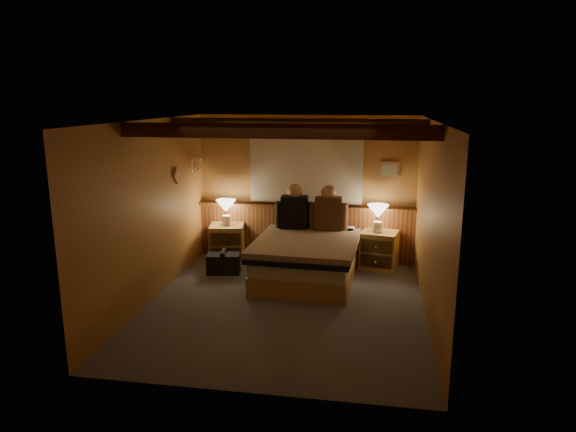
% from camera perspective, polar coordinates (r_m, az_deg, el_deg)
% --- Properties ---
extents(floor, '(4.20, 4.20, 0.00)m').
position_cam_1_polar(floor, '(6.88, -0.34, -9.83)').
color(floor, '#4D505B').
rests_on(floor, ground).
extents(ceiling, '(4.20, 4.20, 0.00)m').
position_cam_1_polar(ceiling, '(6.35, -0.37, 10.56)').
color(ceiling, tan).
rests_on(ceiling, wall_back).
extents(wall_back, '(3.60, 0.00, 3.60)m').
position_cam_1_polar(wall_back, '(8.55, 2.04, 3.10)').
color(wall_back, '#B77C42').
rests_on(wall_back, floor).
extents(wall_left, '(0.00, 4.20, 4.20)m').
position_cam_1_polar(wall_left, '(7.04, -14.96, 0.49)').
color(wall_left, '#B77C42').
rests_on(wall_left, floor).
extents(wall_right, '(0.00, 4.20, 4.20)m').
position_cam_1_polar(wall_right, '(6.46, 15.59, -0.65)').
color(wall_right, '#B77C42').
rests_on(wall_right, floor).
extents(wall_front, '(3.60, 0.00, 3.60)m').
position_cam_1_polar(wall_front, '(4.53, -4.89, -6.01)').
color(wall_front, '#B77C42').
rests_on(wall_front, floor).
extents(wainscot, '(3.60, 0.23, 0.94)m').
position_cam_1_polar(wainscot, '(8.64, 1.95, -1.64)').
color(wainscot, brown).
rests_on(wainscot, wall_back).
extents(curtain_window, '(2.18, 0.09, 1.11)m').
position_cam_1_polar(curtain_window, '(8.43, 2.00, 5.17)').
color(curtain_window, '#422210').
rests_on(curtain_window, wall_back).
extents(ceiling_beams, '(3.60, 1.65, 0.16)m').
position_cam_1_polar(ceiling_beams, '(6.50, -0.14, 9.82)').
color(ceiling_beams, '#422210').
rests_on(ceiling_beams, ceiling).
extents(coat_rail, '(0.05, 0.55, 0.24)m').
position_cam_1_polar(coat_rail, '(8.37, -10.22, 5.93)').
color(coat_rail, white).
rests_on(coat_rail, wall_left).
extents(framed_print, '(0.30, 0.04, 0.25)m').
position_cam_1_polar(framed_print, '(8.40, 11.24, 5.11)').
color(framed_print, tan).
rests_on(framed_print, wall_back).
extents(bed, '(1.55, 1.94, 0.64)m').
position_cam_1_polar(bed, '(7.68, 2.12, -4.72)').
color(bed, tan).
rests_on(bed, floor).
extents(nightstand_left, '(0.64, 0.59, 0.61)m').
position_cam_1_polar(nightstand_left, '(8.64, -6.77, -2.95)').
color(nightstand_left, tan).
rests_on(nightstand_left, floor).
extents(nightstand_right, '(0.64, 0.60, 0.60)m').
position_cam_1_polar(nightstand_right, '(8.32, 10.09, -3.73)').
color(nightstand_right, tan).
rests_on(nightstand_right, floor).
extents(lamp_left, '(0.33, 0.33, 0.43)m').
position_cam_1_polar(lamp_left, '(8.49, -6.91, 0.95)').
color(lamp_left, white).
rests_on(lamp_left, nightstand_left).
extents(lamp_right, '(0.33, 0.33, 0.44)m').
position_cam_1_polar(lamp_right, '(8.15, 9.96, 0.34)').
color(lamp_right, white).
rests_on(lamp_right, nightstand_right).
extents(person_left, '(0.61, 0.26, 0.74)m').
position_cam_1_polar(person_left, '(8.13, 0.73, 0.68)').
color(person_left, black).
rests_on(person_left, bed).
extents(person_right, '(0.61, 0.26, 0.74)m').
position_cam_1_polar(person_right, '(8.05, 4.50, 0.53)').
color(person_right, '#4D321F').
rests_on(person_right, bed).
extents(duffel_bag, '(0.55, 0.39, 0.36)m').
position_cam_1_polar(duffel_bag, '(8.08, -7.18, -5.20)').
color(duffel_bag, black).
rests_on(duffel_bag, floor).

